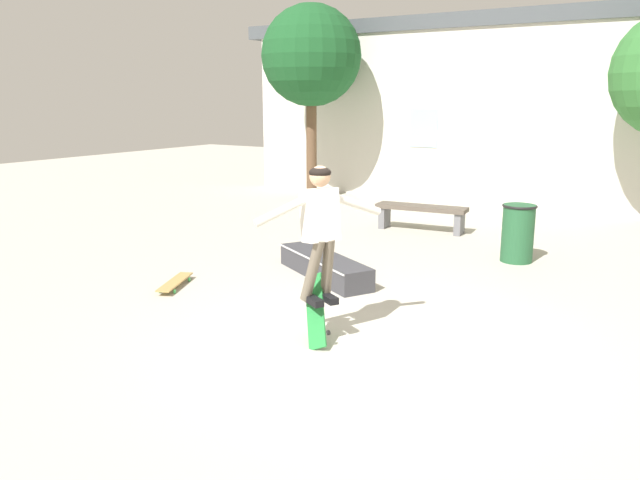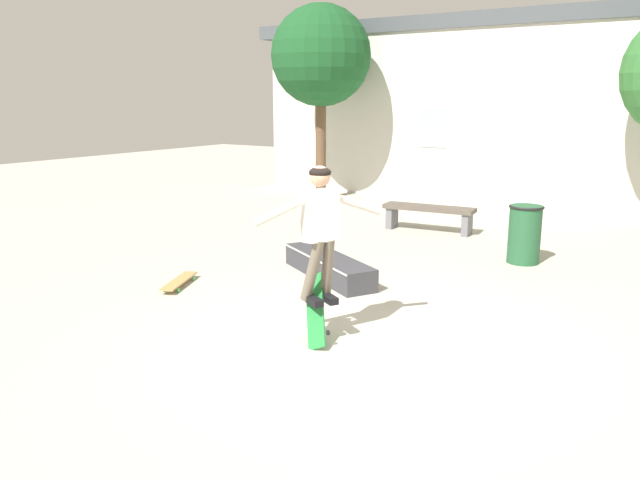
{
  "view_description": "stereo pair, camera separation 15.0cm",
  "coord_description": "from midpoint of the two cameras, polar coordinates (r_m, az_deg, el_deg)",
  "views": [
    {
      "loc": [
        2.76,
        -5.42,
        2.47
      ],
      "look_at": [
        -0.46,
        -0.25,
        1.07
      ],
      "focal_mm": 35.0,
      "sensor_mm": 36.0,
      "label": 1
    },
    {
      "loc": [
        2.89,
        -5.34,
        2.47
      ],
      "look_at": [
        -0.46,
        -0.25,
        1.07
      ],
      "focal_mm": 35.0,
      "sensor_mm": 36.0,
      "label": 2
    }
  ],
  "objects": [
    {
      "name": "skater",
      "position": [
        6.22,
        -0.69,
        1.65
      ],
      "size": [
        0.78,
        1.26,
        1.4
      ],
      "rotation": [
        0.0,
        0.0,
        -0.53
      ],
      "color": "silver"
    },
    {
      "name": "skateboard_resting",
      "position": [
        8.55,
        -13.62,
        -3.75
      ],
      "size": [
        0.52,
        0.88,
        0.08
      ],
      "rotation": [
        0.0,
        0.0,
        1.98
      ],
      "color": "#AD894C",
      "rests_on": "ground_plane"
    },
    {
      "name": "trash_bin",
      "position": [
        9.95,
        17.23,
        0.71
      ],
      "size": [
        0.52,
        0.52,
        0.89
      ],
      "color": "#235633",
      "rests_on": "ground_plane"
    },
    {
      "name": "tree_left",
      "position": [
        15.27,
        -1.1,
        16.42
      ],
      "size": [
        2.36,
        2.36,
        4.61
      ],
      "color": "brown",
      "rests_on": "ground_plane"
    },
    {
      "name": "building_backdrop",
      "position": [
        14.59,
        21.32,
        11.22
      ],
      "size": [
        16.65,
        0.52,
        5.74
      ],
      "color": "beige",
      "rests_on": "ground_plane"
    },
    {
      "name": "ground_plane",
      "position": [
        6.56,
        3.98,
        -9.23
      ],
      "size": [
        40.0,
        40.0,
        0.0
      ],
      "primitive_type": "plane",
      "color": "#B2AD9E"
    },
    {
      "name": "park_bench",
      "position": [
        11.87,
        8.88,
        2.51
      ],
      "size": [
        1.74,
        0.61,
        0.49
      ],
      "rotation": [
        0.0,
        0.0,
        0.1
      ],
      "color": "brown",
      "rests_on": "ground_plane"
    },
    {
      "name": "skate_ledge",
      "position": [
        8.75,
        -0.1,
        -2.42
      ],
      "size": [
        1.88,
        1.35,
        0.31
      ],
      "rotation": [
        0.0,
        0.0,
        -0.52
      ],
      "color": "#38383D",
      "rests_on": "ground_plane"
    },
    {
      "name": "skateboard_flipping",
      "position": [
        6.44,
        -1.09,
        -6.52
      ],
      "size": [
        0.51,
        0.45,
        0.71
      ],
      "rotation": [
        0.0,
        0.0,
        -0.91
      ],
      "color": "#237F38"
    }
  ]
}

